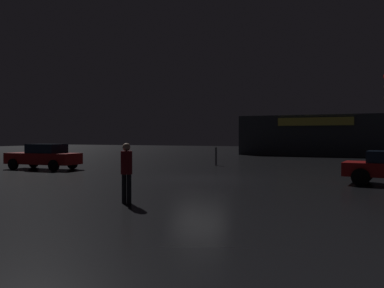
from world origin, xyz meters
The scene contains 5 objects.
ground_plane centered at (0.00, 0.00, 0.00)m, with size 120.00×120.00×0.00m, color black.
store_building centered at (2.32, 28.62, 2.09)m, with size 15.85×8.71×4.17m.
car_far centered at (-10.57, 1.08, 0.78)m, with size 4.60×2.05×1.53m.
pedestrian centered at (0.79, -7.42, 1.05)m, with size 0.38×0.38×1.79m.
bollard_kerb_a centered at (-2.24, 8.32, 0.62)m, with size 0.14×0.14×1.25m, color #595B60.
Camera 1 is at (7.38, -17.57, 1.99)m, focal length 37.92 mm.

